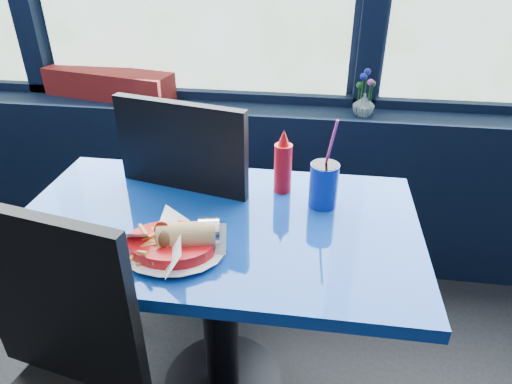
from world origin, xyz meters
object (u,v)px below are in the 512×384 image
Objects in this scene: planter_box at (109,84)px; soda_cup at (324,184)px; ketchup_bottle at (283,164)px; food_basket at (174,243)px; chair_near_back at (190,204)px; flower_vase at (364,102)px; near_table at (217,268)px.

soda_cup is (1.02, -0.76, -0.04)m from planter_box.
food_basket is at bearing -123.92° from ketchup_bottle.
chair_near_back is at bearing 160.23° from soda_cup.
flower_vase is 0.70m from soda_cup.
soda_cup reaches higher than flower_vase.
flower_vase reaches higher than ketchup_bottle.
chair_near_back is at bearing -35.68° from planter_box.
planter_box reaches higher than food_basket.
planter_box is 1.13m from ketchup_bottle.
near_table is 1.18m from planter_box.
ketchup_bottle reaches higher than food_basket.
food_basket is 0.46m from ketchup_bottle.
chair_near_back is at bearing 114.97° from food_basket.
food_basket is (-0.07, -0.17, 0.22)m from near_table.
chair_near_back reaches higher than flower_vase.
planter_box is 1.18m from flower_vase.
flower_vase is at bearing -129.03° from chair_near_back.
planter_box is 2.94× the size of ketchup_bottle.
food_basket is at bearing -47.17° from planter_box.
chair_near_back is 1.65× the size of planter_box.
ketchup_bottle is at bearing 69.13° from food_basket.
ketchup_bottle is (0.18, 0.21, 0.28)m from near_table.
chair_near_back reaches higher than food_basket.
chair_near_back is 4.84× the size of ketchup_bottle.
ketchup_bottle is 0.73× the size of soda_cup.
soda_cup is at bearing 51.30° from food_basket.
ketchup_bottle is (-0.29, -0.61, -0.02)m from flower_vase.
soda_cup is (0.39, 0.30, 0.04)m from food_basket.
flower_vase is at bearing 7.90° from planter_box.
chair_near_back and soda_cup have the same top height.
flower_vase reaches higher than near_table.
planter_box reaches higher than near_table.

